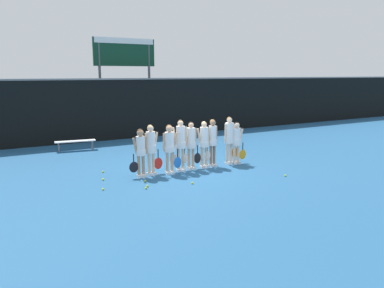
{
  "coord_description": "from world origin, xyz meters",
  "views": [
    {
      "loc": [
        -6.32,
        -11.28,
        3.38
      ],
      "look_at": [
        0.02,
        0.03,
        0.93
      ],
      "focal_mm": 35.0,
      "sensor_mm": 36.0,
      "label": 1
    }
  ],
  "objects_px": {
    "player_8": "(237,140)",
    "tennis_ball_3": "(230,160)",
    "player_0": "(140,149)",
    "bench_courtside": "(75,142)",
    "player_7": "(229,137)",
    "player_6": "(212,139)",
    "tennis_ball_0": "(145,181)",
    "player_2": "(170,145)",
    "player_4": "(191,142)",
    "player_3": "(180,141)",
    "tennis_ball_1": "(192,183)",
    "player_5": "(204,141)",
    "scoreboard": "(125,60)",
    "player_1": "(151,146)",
    "tennis_ball_2": "(103,189)",
    "tennis_ball_8": "(189,164)",
    "tennis_ball_6": "(146,188)",
    "tennis_ball_7": "(103,179)",
    "tennis_ball_5": "(285,176)",
    "tennis_ball_9": "(103,172)",
    "tennis_ball_4": "(147,186)"
  },
  "relations": [
    {
      "from": "player_1",
      "to": "tennis_ball_8",
      "type": "height_order",
      "value": "player_1"
    },
    {
      "from": "player_6",
      "to": "tennis_ball_0",
      "type": "relative_size",
      "value": 25.6
    },
    {
      "from": "player_8",
      "to": "tennis_ball_0",
      "type": "relative_size",
      "value": 23.44
    },
    {
      "from": "bench_courtside",
      "to": "tennis_ball_0",
      "type": "distance_m",
      "value": 6.15
    },
    {
      "from": "player_3",
      "to": "tennis_ball_6",
      "type": "bearing_deg",
      "value": -134.33
    },
    {
      "from": "player_2",
      "to": "player_4",
      "type": "distance_m",
      "value": 0.93
    },
    {
      "from": "player_7",
      "to": "tennis_ball_9",
      "type": "distance_m",
      "value": 4.76
    },
    {
      "from": "player_3",
      "to": "tennis_ball_5",
      "type": "height_order",
      "value": "player_3"
    },
    {
      "from": "player_0",
      "to": "player_5",
      "type": "bearing_deg",
      "value": -1.24
    },
    {
      "from": "player_0",
      "to": "bench_courtside",
      "type": "bearing_deg",
      "value": 96.92
    },
    {
      "from": "player_1",
      "to": "tennis_ball_5",
      "type": "height_order",
      "value": "player_1"
    },
    {
      "from": "player_1",
      "to": "tennis_ball_9",
      "type": "distance_m",
      "value": 1.99
    },
    {
      "from": "player_8",
      "to": "tennis_ball_4",
      "type": "xyz_separation_m",
      "value": [
        -4.09,
        -1.1,
        -0.9
      ]
    },
    {
      "from": "tennis_ball_3",
      "to": "tennis_ball_5",
      "type": "height_order",
      "value": "tennis_ball_5"
    },
    {
      "from": "player_1",
      "to": "bench_courtside",
      "type": "bearing_deg",
      "value": 93.52
    },
    {
      "from": "player_1",
      "to": "player_6",
      "type": "bearing_deg",
      "value": -10.3
    },
    {
      "from": "scoreboard",
      "to": "player_2",
      "type": "relative_size",
      "value": 3.13
    },
    {
      "from": "scoreboard",
      "to": "player_4",
      "type": "bearing_deg",
      "value": -95.11
    },
    {
      "from": "tennis_ball_4",
      "to": "tennis_ball_8",
      "type": "xyz_separation_m",
      "value": [
        2.47,
        1.84,
        0.0
      ]
    },
    {
      "from": "tennis_ball_0",
      "to": "tennis_ball_5",
      "type": "bearing_deg",
      "value": -21.34
    },
    {
      "from": "scoreboard",
      "to": "player_8",
      "type": "distance_m",
      "value": 9.68
    },
    {
      "from": "player_5",
      "to": "player_7",
      "type": "distance_m",
      "value": 1.11
    },
    {
      "from": "player_1",
      "to": "player_7",
      "type": "xyz_separation_m",
      "value": [
        3.16,
        -0.02,
        0.06
      ]
    },
    {
      "from": "player_6",
      "to": "tennis_ball_3",
      "type": "xyz_separation_m",
      "value": [
        1.1,
        0.44,
        -0.99
      ]
    },
    {
      "from": "player_8",
      "to": "tennis_ball_7",
      "type": "height_order",
      "value": "player_8"
    },
    {
      "from": "player_2",
      "to": "player_3",
      "type": "distance_m",
      "value": 0.48
    },
    {
      "from": "bench_courtside",
      "to": "player_7",
      "type": "distance_m",
      "value": 7.08
    },
    {
      "from": "player_1",
      "to": "tennis_ball_0",
      "type": "distance_m",
      "value": 1.29
    },
    {
      "from": "player_1",
      "to": "player_4",
      "type": "height_order",
      "value": "player_4"
    },
    {
      "from": "tennis_ball_4",
      "to": "player_2",
      "type": "bearing_deg",
      "value": 39.69
    },
    {
      "from": "player_0",
      "to": "player_5",
      "type": "relative_size",
      "value": 0.95
    },
    {
      "from": "player_8",
      "to": "tennis_ball_3",
      "type": "height_order",
      "value": "player_8"
    },
    {
      "from": "tennis_ball_2",
      "to": "player_6",
      "type": "bearing_deg",
      "value": 11.28
    },
    {
      "from": "player_3",
      "to": "tennis_ball_1",
      "type": "bearing_deg",
      "value": -94.51
    },
    {
      "from": "tennis_ball_7",
      "to": "player_6",
      "type": "bearing_deg",
      "value": -1.96
    },
    {
      "from": "player_1",
      "to": "tennis_ball_2",
      "type": "relative_size",
      "value": 25.7
    },
    {
      "from": "player_0",
      "to": "tennis_ball_5",
      "type": "xyz_separation_m",
      "value": [
        4.22,
        -2.29,
        -0.92
      ]
    },
    {
      "from": "player_5",
      "to": "tennis_ball_9",
      "type": "xyz_separation_m",
      "value": [
        -3.41,
        1.1,
        -0.95
      ]
    },
    {
      "from": "tennis_ball_2",
      "to": "tennis_ball_5",
      "type": "bearing_deg",
      "value": -14.66
    },
    {
      "from": "scoreboard",
      "to": "tennis_ball_8",
      "type": "relative_size",
      "value": 76.78
    },
    {
      "from": "player_2",
      "to": "player_6",
      "type": "distance_m",
      "value": 1.82
    },
    {
      "from": "player_8",
      "to": "tennis_ball_8",
      "type": "distance_m",
      "value": 2.0
    },
    {
      "from": "tennis_ball_6",
      "to": "tennis_ball_7",
      "type": "bearing_deg",
      "value": 119.31
    },
    {
      "from": "player_7",
      "to": "player_6",
      "type": "bearing_deg",
      "value": 171.12
    },
    {
      "from": "player_2",
      "to": "tennis_ball_6",
      "type": "height_order",
      "value": "player_2"
    },
    {
      "from": "player_8",
      "to": "tennis_ball_3",
      "type": "xyz_separation_m",
      "value": [
        0.09,
        0.55,
        -0.9
      ]
    },
    {
      "from": "player_0",
      "to": "tennis_ball_7",
      "type": "distance_m",
      "value": 1.54
    },
    {
      "from": "player_6",
      "to": "tennis_ball_6",
      "type": "distance_m",
      "value": 3.62
    },
    {
      "from": "tennis_ball_5",
      "to": "tennis_ball_9",
      "type": "xyz_separation_m",
      "value": [
        -5.17,
        3.45,
        0.0
      ]
    },
    {
      "from": "player_0",
      "to": "tennis_ball_8",
      "type": "relative_size",
      "value": 23.42
    }
  ]
}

